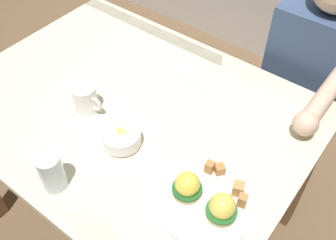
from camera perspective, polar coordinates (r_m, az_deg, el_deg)
ground_plane at (r=1.92m, az=-4.04°, el=-13.75°), size 6.00×6.00×0.00m
dining_table at (r=1.40m, az=-5.37°, el=-1.04°), size 1.20×0.90×0.74m
eggs_benedict_plate at (r=1.07m, az=5.62°, el=-11.44°), size 0.27×0.27×0.09m
fruit_bowl at (r=1.20m, az=-6.80°, el=-2.56°), size 0.12×0.12×0.06m
coffee_mug at (r=1.31m, az=-12.00°, el=3.19°), size 0.11×0.08×0.09m
fork at (r=1.42m, az=2.87°, el=6.03°), size 0.15×0.06×0.00m
water_glass_near at (r=1.12m, az=-16.62°, el=-7.60°), size 0.07×0.07×0.12m
diner_person at (r=1.65m, az=19.76°, el=5.40°), size 0.34×0.54×1.14m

